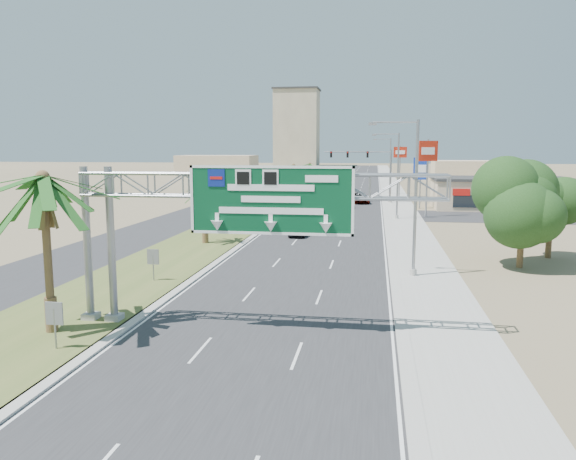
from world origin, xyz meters
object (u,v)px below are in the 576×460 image
(pole_sign_red_far, at_px, (400,156))
(car_mid_lane, at_px, (345,203))
(palm_near, at_px, (43,179))
(pole_sign_red_near, at_px, (428,156))
(car_left_lane, at_px, (300,229))
(signal_mast, at_px, (377,171))
(car_far, at_px, (335,195))
(car_right_lane, at_px, (360,198))
(sign_gantry, at_px, (238,198))
(pole_sign_blue, at_px, (421,170))
(store_building, at_px, (501,194))

(pole_sign_red_far, bearing_deg, car_mid_lane, -111.88)
(car_mid_lane, bearing_deg, palm_near, -105.44)
(pole_sign_red_near, bearing_deg, car_left_lane, -127.27)
(car_left_lane, bearing_deg, pole_sign_red_far, 82.36)
(signal_mast, distance_m, car_far, 9.37)
(palm_near, relative_size, car_left_lane, 2.15)
(car_left_lane, relative_size, pole_sign_red_near, 0.42)
(car_right_lane, xyz_separation_m, pole_sign_red_near, (8.31, -16.07, 6.58))
(car_left_lane, bearing_deg, pole_sign_red_near, 58.66)
(sign_gantry, bearing_deg, car_far, 90.34)
(pole_sign_red_near, relative_size, pole_sign_blue, 1.30)
(palm_near, bearing_deg, car_left_lane, 76.34)
(pole_sign_red_near, height_order, pole_sign_blue, pole_sign_red_near)
(sign_gantry, xyz_separation_m, signal_mast, (6.23, 62.05, -1.21))
(car_right_lane, height_order, pole_sign_blue, pole_sign_blue)
(sign_gantry, height_order, car_far, sign_gantry)
(car_left_lane, bearing_deg, palm_near, -97.73)
(palm_near, height_order, car_mid_lane, palm_near)
(sign_gantry, distance_m, car_right_lane, 61.28)
(palm_near, distance_m, car_mid_lane, 56.33)
(signal_mast, height_order, car_mid_lane, signal_mast)
(pole_sign_red_far, bearing_deg, store_building, -52.90)
(car_right_lane, distance_m, pole_sign_red_near, 19.25)
(palm_near, height_order, car_right_lane, palm_near)
(palm_near, distance_m, store_building, 66.04)
(pole_sign_red_near, xyz_separation_m, pole_sign_red_far, (-2.06, 28.40, -0.50))
(car_mid_lane, height_order, car_right_lane, car_right_lane)
(sign_gantry, distance_m, pole_sign_blue, 55.74)
(sign_gantry, relative_size, palm_near, 2.01)
(sign_gantry, distance_m, signal_mast, 62.37)
(store_building, bearing_deg, pole_sign_red_near, -134.30)
(store_building, bearing_deg, car_mid_lane, -172.08)
(car_far, bearing_deg, car_right_lane, -48.79)
(signal_mast, distance_m, car_mid_lane, 10.71)
(car_right_lane, height_order, pole_sign_red_far, pole_sign_red_far)
(car_mid_lane, xyz_separation_m, pole_sign_red_far, (8.08, 20.12, 6.15))
(car_left_lane, bearing_deg, car_far, 95.14)
(palm_near, bearing_deg, pole_sign_blue, 70.24)
(pole_sign_red_far, bearing_deg, pole_sign_red_near, -85.85)
(pole_sign_blue, height_order, pole_sign_red_far, pole_sign_red_far)
(sign_gantry, relative_size, car_right_lane, 3.04)
(car_right_lane, xyz_separation_m, car_far, (-4.21, 6.26, -0.08))
(car_far, relative_size, pole_sign_blue, 0.66)
(pole_sign_red_near, bearing_deg, palm_near, -113.41)
(palm_near, relative_size, car_mid_lane, 1.97)
(store_building, relative_size, pole_sign_blue, 2.51)
(signal_mast, bearing_deg, car_right_lane, -155.30)
(car_right_lane, relative_size, car_far, 1.16)
(car_far, bearing_deg, pole_sign_red_near, -53.45)
(pole_sign_blue, bearing_deg, car_far, 134.34)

